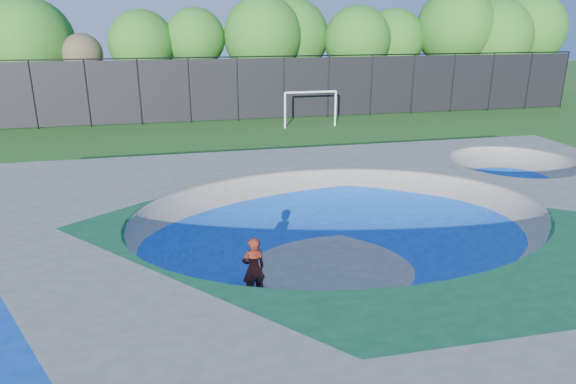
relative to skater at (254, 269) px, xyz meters
name	(u,v)px	position (x,y,z in m)	size (l,w,h in m)	color
ground	(340,264)	(2.52, 1.25, -0.77)	(120.00, 120.00, 0.00)	#235517
skate_deck	(341,238)	(2.52, 1.25, -0.02)	(22.00, 14.00, 1.50)	gray
skater	(254,269)	(0.00, 0.00, 0.00)	(0.56, 0.37, 1.54)	#B72D0E
skateboard	(254,297)	(0.00, 0.00, -0.74)	(0.78, 0.22, 0.05)	black
soccer_goal	(311,102)	(6.54, 19.33, 0.73)	(3.26, 0.12, 2.16)	white
fence	(237,88)	(2.52, 22.25, 1.33)	(48.09, 0.09, 4.04)	black
treeline	(272,37)	(5.70, 27.11, 4.23)	(54.05, 8.09, 8.51)	#4F3827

